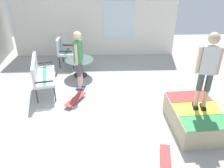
# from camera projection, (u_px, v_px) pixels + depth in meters

# --- Properties ---
(ground_plane) EXTENTS (12.00, 12.00, 0.10)m
(ground_plane) POSITION_uv_depth(u_px,v_px,m) (112.00, 113.00, 6.27)
(ground_plane) COLOR #A8A8A3
(house_facade) EXTENTS (0.23, 6.00, 2.40)m
(house_facade) POSITION_uv_depth(u_px,v_px,m) (95.00, 24.00, 8.91)
(house_facade) COLOR white
(house_facade) RESTS_ON ground_plane
(skate_ramp) EXTENTS (1.60, 1.82, 0.53)m
(skate_ramp) POSITION_uv_depth(u_px,v_px,m) (196.00, 118.00, 5.59)
(skate_ramp) COLOR tan
(skate_ramp) RESTS_ON ground_plane
(patio_bench) EXTENTS (1.33, 0.78, 1.02)m
(patio_bench) POSITION_uv_depth(u_px,v_px,m) (40.00, 73.00, 6.78)
(patio_bench) COLOR #2D2823
(patio_bench) RESTS_ON ground_plane
(patio_chair_near_house) EXTENTS (0.65, 0.58, 1.02)m
(patio_chair_near_house) POSITION_uv_depth(u_px,v_px,m) (64.00, 49.00, 8.34)
(patio_chair_near_house) COLOR #2D2823
(patio_chair_near_house) RESTS_ON ground_plane
(patio_table) EXTENTS (0.90, 0.90, 0.57)m
(patio_table) POSITION_uv_depth(u_px,v_px,m) (80.00, 64.00, 7.75)
(patio_table) COLOR #2D2823
(patio_table) RESTS_ON ground_plane
(person_watching) EXTENTS (0.47, 0.29, 1.75)m
(person_watching) POSITION_uv_depth(u_px,v_px,m) (79.00, 56.00, 6.73)
(person_watching) COLOR navy
(person_watching) RESTS_ON ground_plane
(person_skater) EXTENTS (0.29, 0.47, 1.76)m
(person_skater) POSITION_uv_depth(u_px,v_px,m) (208.00, 66.00, 4.97)
(person_skater) COLOR black
(person_skater) RESTS_ON skate_ramp
(skateboard_by_bench) EXTENTS (0.80, 0.56, 0.10)m
(skateboard_by_bench) POSITION_uv_depth(u_px,v_px,m) (76.00, 99.00, 6.57)
(skateboard_by_bench) COLOR #B23838
(skateboard_by_bench) RESTS_ON ground_plane
(skateboard_spare) EXTENTS (0.82, 0.34, 0.10)m
(skateboard_spare) POSITION_uv_depth(u_px,v_px,m) (166.00, 160.00, 4.73)
(skateboard_spare) COLOR #B23838
(skateboard_spare) RESTS_ON ground_plane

